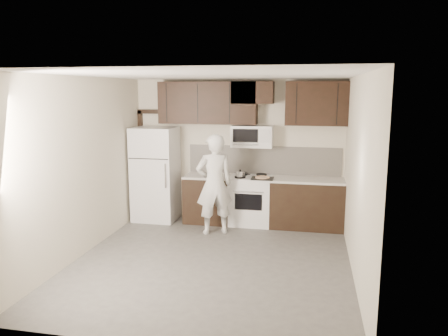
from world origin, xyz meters
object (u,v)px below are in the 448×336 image
(refrigerator, at_px, (156,174))
(stove, at_px, (251,200))
(person, at_px, (214,184))
(microwave, at_px, (252,136))

(refrigerator, bearing_deg, stove, 1.51)
(stove, relative_size, person, 0.53)
(microwave, bearing_deg, person, -125.18)
(stove, distance_m, microwave, 1.20)
(microwave, relative_size, person, 0.43)
(microwave, relative_size, refrigerator, 0.42)
(person, bearing_deg, stove, -154.79)
(refrigerator, height_order, person, refrigerator)
(refrigerator, relative_size, person, 1.02)
(stove, height_order, microwave, microwave)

